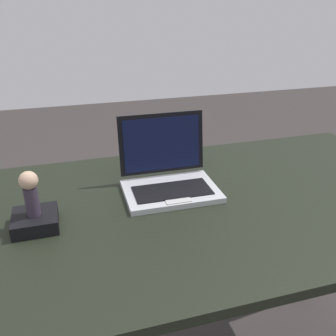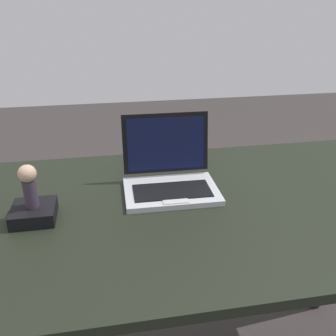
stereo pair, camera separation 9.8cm
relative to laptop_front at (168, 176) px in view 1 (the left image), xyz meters
name	(u,v)px [view 1 (the left image)]	position (x,y,z in m)	size (l,w,h in m)	color
desk	(191,247)	(0.04, -0.09, -0.19)	(1.44, 0.74, 0.76)	black
laptop_front	(168,176)	(0.00, 0.00, 0.00)	(0.26, 0.21, 0.20)	#B4B8BD
figurine_stand	(35,221)	(-0.35, -0.10, -0.02)	(0.10, 0.10, 0.03)	black
figurine	(30,190)	(-0.35, -0.10, 0.06)	(0.04, 0.04, 0.11)	#362C3B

